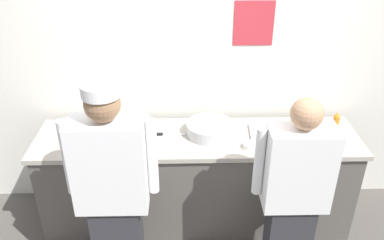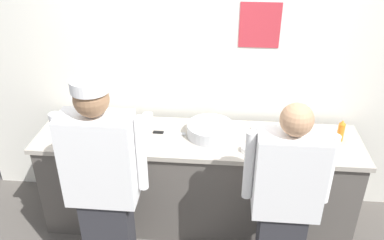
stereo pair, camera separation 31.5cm
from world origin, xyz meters
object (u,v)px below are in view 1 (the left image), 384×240
Objects in this scene: chef_center at (294,195)px; plate_stack_front at (126,130)px; chef_near_left at (113,192)px; ramekin_green_sauce at (250,145)px; squeeze_bottle_secondary at (336,123)px; chefs_knife at (166,134)px; ramekin_yellow_sauce at (304,123)px; mixing_bowl_steel at (210,129)px; ramekin_orange_sauce at (148,143)px; sheet_tray at (275,133)px; deli_cup at (145,121)px; squeeze_bottle_primary at (79,132)px.

plate_stack_front is at bearing 149.36° from chef_center.
ramekin_green_sauce is (1.00, 0.54, 0.01)m from chef_near_left.
squeeze_bottle_secondary reaches higher than chefs_knife.
mixing_bowl_steel is at bearing -171.03° from ramekin_yellow_sauce.
ramekin_green_sauce is at bearing -13.14° from plate_stack_front.
chef_center is at bearing -30.64° from plate_stack_front.
squeeze_bottle_secondary reaches higher than ramekin_orange_sauce.
deli_cup is (-1.10, 0.16, 0.04)m from sheet_tray.
deli_cup reaches higher than ramekin_yellow_sauce.
chefs_knife is at bearing 141.82° from chef_center.
chefs_knife is (0.33, 0.76, -0.01)m from chef_near_left.
ramekin_orange_sauce is (-0.51, -0.17, -0.03)m from mixing_bowl_steel.
mixing_bowl_steel is at bearing -1.42° from plate_stack_front.
chef_near_left is at bearing -178.06° from chef_center.
chef_near_left is 1.14m from ramekin_green_sauce.
deli_cup is at bearing 140.58° from chefs_knife.
mixing_bowl_steel is 0.54m from sheet_tray.
plate_stack_front reaches higher than sheet_tray.
deli_cup is at bearing 81.30° from chef_near_left.
squeeze_bottle_secondary is 1.43m from chefs_knife.
chef_near_left is 9.34× the size of squeeze_bottle_primary.
chefs_knife is (-0.91, 0.72, 0.07)m from chef_center.
chef_center is at bearing -38.39° from deli_cup.
chef_center is 8.43× the size of squeeze_bottle_secondary.
mixing_bowl_steel reaches higher than deli_cup.
chef_near_left reaches higher than mixing_bowl_steel.
squeeze_bottle_primary reaches higher than deli_cup.
plate_stack_front reaches higher than ramekin_orange_sauce.
plate_stack_front is 2.23× the size of ramekin_green_sauce.
sheet_tray is at bearing 31.23° from chef_near_left.
squeeze_bottle_secondary is at bearing 17.43° from ramekin_green_sauce.
sheet_tray is 2.18× the size of squeeze_bottle_secondary.
ramekin_green_sauce is (-0.75, -0.24, -0.07)m from squeeze_bottle_secondary.
ramekin_orange_sauce is (-1.56, -0.18, -0.07)m from squeeze_bottle_secondary.
mixing_bowl_steel is at bearing -179.05° from squeeze_bottle_secondary.
squeeze_bottle_primary is at bearing -155.43° from deli_cup.
ramekin_orange_sauce is at bearing -130.69° from chefs_knife.
squeeze_bottle_secondary is 1.61m from deli_cup.
squeeze_bottle_primary is at bearing -173.54° from ramekin_yellow_sauce.
chefs_knife is (0.19, -0.15, -0.04)m from deli_cup.
plate_stack_front is 2.55× the size of deli_cup.
mixing_bowl_steel is at bearing 18.19° from ramekin_orange_sauce.
chef_center is 4.06× the size of mixing_bowl_steel.
sheet_tray is at bearing 8.29° from ramekin_orange_sauce.
ramekin_orange_sauce is 1.08× the size of deli_cup.
chef_center is 3.86× the size of sheet_tray.
chef_near_left is 1.92m from squeeze_bottle_secondary.
deli_cup is (0.14, 0.91, 0.03)m from chef_near_left.
ramekin_orange_sauce is at bearing -171.71° from sheet_tray.
sheet_tray is (-0.00, 0.71, 0.08)m from chef_center.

